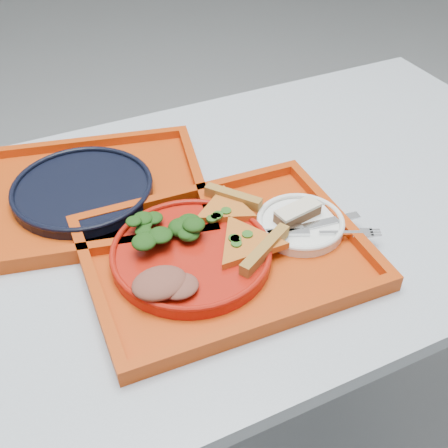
{
  "coord_description": "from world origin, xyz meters",
  "views": [
    {
      "loc": [
        -0.27,
        -0.72,
        1.4
      ],
      "look_at": [
        0.04,
        -0.06,
        0.78
      ],
      "focal_mm": 45.0,
      "sensor_mm": 36.0,
      "label": 1
    }
  ],
  "objects_px": {
    "tray_far": "(84,197)",
    "dinner_plate": "(191,255)",
    "dessert_bar": "(298,213)",
    "tray_main": "(225,256)",
    "navy_plate": "(83,191)"
  },
  "relations": [
    {
      "from": "dessert_bar",
      "to": "dinner_plate",
      "type": "bearing_deg",
      "value": 171.33
    },
    {
      "from": "dinner_plate",
      "to": "tray_far",
      "type": "bearing_deg",
      "value": 114.71
    },
    {
      "from": "dessert_bar",
      "to": "tray_main",
      "type": "bearing_deg",
      "value": 175.57
    },
    {
      "from": "tray_far",
      "to": "dessert_bar",
      "type": "distance_m",
      "value": 0.4
    },
    {
      "from": "navy_plate",
      "to": "dessert_bar",
      "type": "distance_m",
      "value": 0.4
    },
    {
      "from": "tray_far",
      "to": "dessert_bar",
      "type": "xyz_separation_m",
      "value": [
        0.32,
        -0.25,
        0.03
      ]
    },
    {
      "from": "tray_main",
      "to": "dinner_plate",
      "type": "distance_m",
      "value": 0.06
    },
    {
      "from": "tray_far",
      "to": "dessert_bar",
      "type": "bearing_deg",
      "value": -25.09
    },
    {
      "from": "tray_far",
      "to": "dessert_bar",
      "type": "relative_size",
      "value": 5.24
    },
    {
      "from": "navy_plate",
      "to": "dessert_bar",
      "type": "height_order",
      "value": "dessert_bar"
    },
    {
      "from": "tray_far",
      "to": "dessert_bar",
      "type": "height_order",
      "value": "dessert_bar"
    },
    {
      "from": "tray_far",
      "to": "dinner_plate",
      "type": "distance_m",
      "value": 0.27
    },
    {
      "from": "dessert_bar",
      "to": "tray_far",
      "type": "bearing_deg",
      "value": 132.56
    },
    {
      "from": "dinner_plate",
      "to": "dessert_bar",
      "type": "xyz_separation_m",
      "value": [
        0.2,
        0.0,
        0.02
      ]
    },
    {
      "from": "tray_far",
      "to": "navy_plate",
      "type": "height_order",
      "value": "navy_plate"
    }
  ]
}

